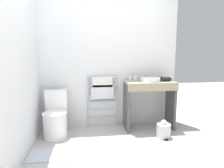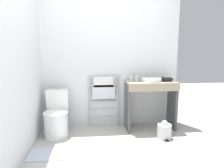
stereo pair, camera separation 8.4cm
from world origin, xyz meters
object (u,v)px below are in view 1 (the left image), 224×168
(sink_basin, at_px, (150,79))
(trash_bin, at_px, (164,130))
(cup_near_edge, at_px, (136,78))
(toilet, at_px, (56,118))
(cup_near_wall, at_px, (130,78))
(towel_radiator, at_px, (102,91))
(hair_dryer, at_px, (166,79))

(sink_basin, relative_size, trash_bin, 1.16)
(cup_near_edge, relative_size, trash_bin, 0.30)
(toilet, relative_size, cup_near_edge, 8.35)
(cup_near_wall, relative_size, cup_near_edge, 1.06)
(towel_radiator, relative_size, cup_near_edge, 10.75)
(toilet, height_order, hair_dryer, hair_dryer)
(sink_basin, distance_m, trash_bin, 0.88)
(towel_radiator, height_order, cup_near_wall, same)
(cup_near_wall, relative_size, hair_dryer, 0.50)
(toilet, height_order, towel_radiator, towel_radiator)
(cup_near_edge, relative_size, hair_dryer, 0.47)
(towel_radiator, relative_size, hair_dryer, 5.02)
(hair_dryer, bearing_deg, sink_basin, 171.92)
(sink_basin, bearing_deg, toilet, -175.92)
(cup_near_edge, bearing_deg, hair_dryer, -18.61)
(cup_near_wall, bearing_deg, towel_radiator, 176.19)
(sink_basin, xyz_separation_m, trash_bin, (0.11, -0.42, -0.77))
(toilet, height_order, cup_near_edge, cup_near_edge)
(sink_basin, bearing_deg, towel_radiator, 166.21)
(cup_near_wall, bearing_deg, toilet, -167.69)
(sink_basin, height_order, hair_dryer, hair_dryer)
(cup_near_edge, bearing_deg, trash_bin, -58.20)
(cup_near_edge, xyz_separation_m, trash_bin, (0.34, -0.55, -0.78))
(towel_radiator, bearing_deg, toilet, -158.25)
(sink_basin, xyz_separation_m, hair_dryer, (0.27, -0.04, 0.00))
(toilet, xyz_separation_m, towel_radiator, (0.80, 0.32, 0.37))
(towel_radiator, bearing_deg, cup_near_wall, -3.81)
(toilet, height_order, sink_basin, sink_basin)
(trash_bin, bearing_deg, toilet, 170.14)
(toilet, relative_size, hair_dryer, 3.90)
(sink_basin, xyz_separation_m, cup_near_edge, (-0.23, 0.13, 0.01))
(toilet, bearing_deg, hair_dryer, 2.36)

